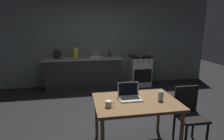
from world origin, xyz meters
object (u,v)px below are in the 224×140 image
at_px(dining_table, 136,106).
at_px(chair, 189,111).
at_px(cereal_box, 76,53).
at_px(laptop, 130,96).
at_px(dish_rack, 96,56).
at_px(stove_oven, 140,71).
at_px(electric_kettle, 57,54).
at_px(drinking_glass, 161,96).
at_px(bottle, 110,53).
at_px(coffee_mug, 109,104).
at_px(frying_pan, 141,55).

relative_size(dining_table, chair, 1.33).
bearing_deg(cereal_box, laptop, -75.29).
distance_m(laptop, dish_rack, 2.91).
relative_size(stove_oven, electric_kettle, 3.84).
bearing_deg(chair, drinking_glass, 167.64).
distance_m(laptop, bottle, 2.87).
xyz_separation_m(stove_oven, dish_rack, (-1.35, 0.00, 0.50)).
distance_m(bottle, coffee_mug, 3.14).
height_order(dining_table, chair, chair).
height_order(stove_oven, dining_table, stove_oven).
xyz_separation_m(stove_oven, dining_table, (-1.07, -2.98, 0.23)).
xyz_separation_m(chair, frying_pan, (0.24, 2.96, 0.42)).
bearing_deg(electric_kettle, dish_rack, 0.00).
bearing_deg(frying_pan, chair, -94.66).
distance_m(bottle, drinking_glass, 3.02).
bearing_deg(chair, dining_table, 159.89).
relative_size(dining_table, laptop, 3.72).
bearing_deg(dining_table, chair, -0.38).
height_order(dining_table, dish_rack, dish_rack).
bearing_deg(frying_pan, dish_rack, 178.82).
bearing_deg(dining_table, drinking_glass, -11.74).
xyz_separation_m(stove_oven, cereal_box, (-1.90, 0.02, 0.60)).
distance_m(frying_pan, coffee_mug, 3.46).
relative_size(coffee_mug, dish_rack, 0.36).
xyz_separation_m(stove_oven, drinking_glass, (-0.72, -3.05, 0.37)).
height_order(electric_kettle, dish_rack, electric_kettle).
distance_m(frying_pan, dish_rack, 1.38).
relative_size(electric_kettle, bottle, 0.90).
xyz_separation_m(stove_oven, electric_kettle, (-2.42, 0.00, 0.57)).
bearing_deg(laptop, bottle, 93.28).
bearing_deg(chair, laptop, 154.66).
xyz_separation_m(bottle, coffee_mug, (-0.54, -3.09, -0.23)).
relative_size(stove_oven, dining_table, 0.76).
bearing_deg(drinking_glass, electric_kettle, 119.05).
bearing_deg(dish_rack, frying_pan, -1.18).
xyz_separation_m(chair, electric_kettle, (-2.21, 2.99, 0.50)).
bearing_deg(electric_kettle, drinking_glass, -60.95).
distance_m(stove_oven, frying_pan, 0.48).
xyz_separation_m(bottle, drinking_glass, (0.22, -3.01, -0.20)).
height_order(frying_pan, dish_rack, dish_rack).
bearing_deg(drinking_glass, dish_rack, 101.59).
bearing_deg(electric_kettle, laptop, -66.12).
bearing_deg(stove_oven, electric_kettle, 179.94).
bearing_deg(bottle, electric_kettle, 178.06).
bearing_deg(electric_kettle, chair, -53.60).
relative_size(drinking_glass, dish_rack, 0.42).
bearing_deg(dish_rack, electric_kettle, -180.00).
bearing_deg(dining_table, stove_oven, 70.33).
xyz_separation_m(chair, cereal_box, (-1.69, 3.01, 0.54)).
bearing_deg(cereal_box, frying_pan, -1.43).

